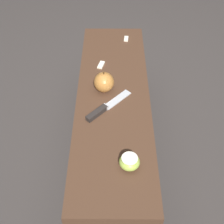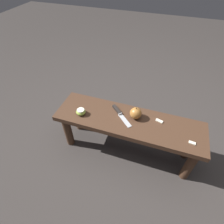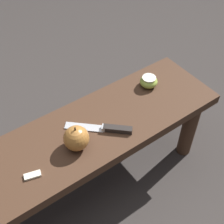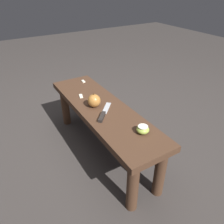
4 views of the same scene
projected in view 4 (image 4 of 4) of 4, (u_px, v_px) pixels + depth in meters
name	position (u px, v px, depth m)	size (l,w,h in m)	color
ground_plane	(103.00, 151.00, 1.65)	(8.00, 8.00, 0.00)	#383330
wooden_bench	(103.00, 117.00, 1.49)	(1.11, 0.31, 0.38)	#472D1E
knife	(103.00, 114.00, 1.36)	(0.20, 0.19, 0.02)	#B7BABF
apple_whole	(94.00, 101.00, 1.44)	(0.09, 0.09, 0.10)	#B27233
apple_cut	(143.00, 129.00, 1.20)	(0.07, 0.07, 0.04)	#9EB747
apple_slice_near_knife	(81.00, 96.00, 1.58)	(0.06, 0.04, 0.01)	white
apple_slice_center	(83.00, 81.00, 1.80)	(0.05, 0.03, 0.01)	white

